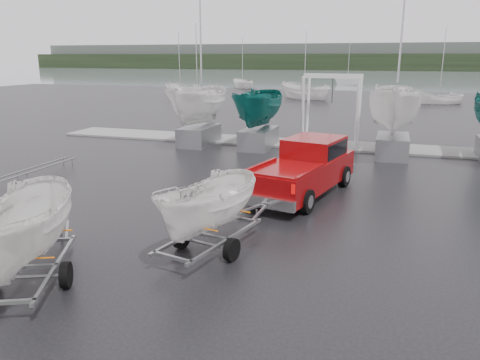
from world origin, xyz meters
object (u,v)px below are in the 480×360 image
trailer_hitched (209,162)px  trailer_parked (19,170)px  pickup_truck (306,166)px  boat_hoist (332,100)px

trailer_hitched → trailer_parked: trailer_parked is taller
pickup_truck → trailer_parked: 10.61m
pickup_truck → trailer_parked: size_ratio=1.28×
pickup_truck → trailer_parked: (-4.58, -9.42, 1.66)m
trailer_parked → trailer_hitched: bearing=19.1°
pickup_truck → boat_hoist: bearing=104.7°
trailer_hitched → boat_hoist: trailer_hitched is taller
trailer_parked → boat_hoist: size_ratio=1.22×
boat_hoist → pickup_truck: bearing=-87.7°
trailer_parked → boat_hoist: 19.87m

